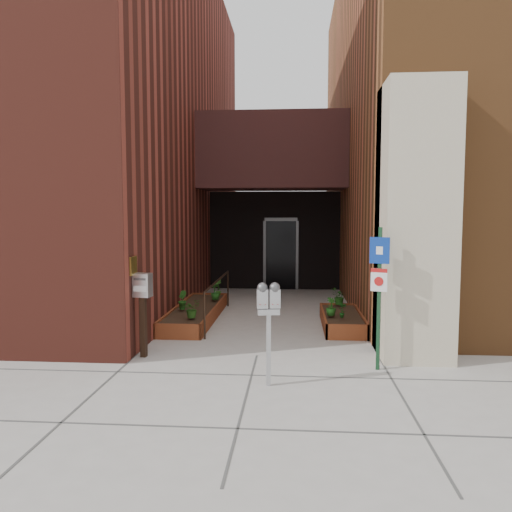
# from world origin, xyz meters

# --- Properties ---
(ground) EXTENTS (80.00, 80.00, 0.00)m
(ground) POSITION_xyz_m (0.00, 0.00, 0.00)
(ground) COLOR #9E9991
(ground) RESTS_ON ground
(architecture) EXTENTS (20.00, 14.60, 10.00)m
(architecture) POSITION_xyz_m (-0.18, 6.89, 4.98)
(architecture) COLOR maroon
(architecture) RESTS_ON ground
(planter_left) EXTENTS (0.90, 3.60, 0.30)m
(planter_left) POSITION_xyz_m (-1.55, 2.70, 0.13)
(planter_left) COLOR brown
(planter_left) RESTS_ON ground
(planter_right) EXTENTS (0.80, 2.20, 0.30)m
(planter_right) POSITION_xyz_m (1.60, 2.20, 0.13)
(planter_right) COLOR brown
(planter_right) RESTS_ON ground
(handrail) EXTENTS (0.04, 3.34, 0.90)m
(handrail) POSITION_xyz_m (-1.05, 2.65, 0.75)
(handrail) COLOR black
(handrail) RESTS_ON ground
(parking_meter) EXTENTS (0.33, 0.18, 1.42)m
(parking_meter) POSITION_xyz_m (0.27, -1.40, 1.10)
(parking_meter) COLOR #ADAEB0
(parking_meter) RESTS_ON ground
(sign_post) EXTENTS (0.28, 0.13, 2.14)m
(sign_post) POSITION_xyz_m (1.87, -0.60, 1.32)
(sign_post) COLOR #14391F
(sign_post) RESTS_ON ground
(payment_dropbox) EXTENTS (0.30, 0.24, 1.38)m
(payment_dropbox) POSITION_xyz_m (-1.84, -0.20, 0.99)
(payment_dropbox) COLOR black
(payment_dropbox) RESTS_ON ground
(shrub_left_a) EXTENTS (0.46, 0.46, 0.36)m
(shrub_left_a) POSITION_xyz_m (-1.39, 1.48, 0.48)
(shrub_left_a) COLOR #245117
(shrub_left_a) RESTS_ON planter_left
(shrub_left_b) EXTENTS (0.29, 0.29, 0.40)m
(shrub_left_b) POSITION_xyz_m (-1.77, 2.31, 0.50)
(shrub_left_b) COLOR #225A19
(shrub_left_b) RESTS_ON planter_left
(shrub_left_c) EXTENTS (0.31, 0.31, 0.39)m
(shrub_left_c) POSITION_xyz_m (-1.25, 3.52, 0.49)
(shrub_left_c) COLOR #1D5418
(shrub_left_c) RESTS_ON planter_left
(shrub_left_d) EXTENTS (0.30, 0.30, 0.40)m
(shrub_left_d) POSITION_xyz_m (-1.26, 4.10, 0.50)
(shrub_left_d) COLOR #2E631C
(shrub_left_d) RESTS_ON planter_left
(shrub_right_a) EXTENTS (0.29, 0.29, 0.36)m
(shrub_right_a) POSITION_xyz_m (1.35, 1.89, 0.48)
(shrub_right_a) COLOR #1F5919
(shrub_right_a) RESTS_ON planter_right
(shrub_right_b) EXTENTS (0.21, 0.21, 0.31)m
(shrub_right_b) POSITION_xyz_m (1.56, 1.71, 0.46)
(shrub_right_b) COLOR #174E16
(shrub_right_b) RESTS_ON planter_right
(shrub_right_c) EXTENTS (0.46, 0.46, 0.36)m
(shrub_right_c) POSITION_xyz_m (1.61, 3.10, 0.48)
(shrub_right_c) COLOR #205B1A
(shrub_right_c) RESTS_ON planter_right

